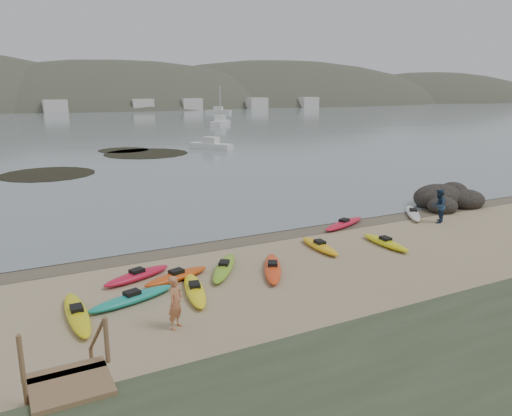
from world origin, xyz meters
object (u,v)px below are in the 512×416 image
stairs (64,387)px  rock_cluster (447,202)px  person_east (439,206)px  person_west (176,302)px

stairs → rock_cluster: bearing=24.9°
person_east → rock_cluster: (3.87, 2.78, -0.74)m
stairs → rock_cluster: (25.46, 11.82, -0.81)m
rock_cluster → person_east: bearing=-144.3°
person_east → rock_cluster: 4.83m
stairs → rock_cluster: 28.08m
stairs → person_east: 23.40m
person_west → stairs: bearing=-178.6°
person_east → rock_cluster: bearing=-178.4°
person_west → person_east: bearing=-24.2°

